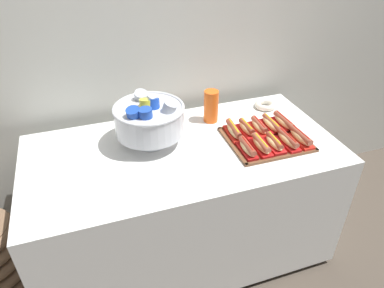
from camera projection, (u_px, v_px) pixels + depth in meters
The scene contains 17 objects.
ground_plane at pixel (185, 248), 2.23m from camera, with size 10.00×10.00×0.00m, color #4C4238.
back_wall at pixel (152, 14), 1.92m from camera, with size 6.00×0.10×2.60m, color beige.
buffet_table at pixel (184, 201), 2.01m from camera, with size 1.59×0.79×0.76m.
serving_tray at pixel (266, 139), 1.86m from camera, with size 0.41×0.36×0.01m.
hot_dog_0 at pixel (247, 148), 1.74m from camera, with size 0.06×0.16×0.06m.
hot_dog_1 at pixel (261, 145), 1.76m from camera, with size 0.06×0.17×0.06m.
hot_dog_2 at pixel (274, 143), 1.78m from camera, with size 0.07×0.16×0.06m.
hot_dog_3 at pixel (287, 140), 1.80m from camera, with size 0.06×0.18×0.06m.
hot_dog_4 at pixel (300, 137), 1.82m from camera, with size 0.07×0.18×0.07m.
hot_dog_5 at pixel (234, 131), 1.87m from camera, with size 0.07×0.18×0.06m.
hot_dog_6 at pixel (247, 129), 1.89m from camera, with size 0.06×0.16×0.06m.
hot_dog_7 at pixel (259, 127), 1.91m from camera, with size 0.07×0.17×0.06m.
hot_dog_8 at pixel (271, 125), 1.93m from camera, with size 0.07×0.18×0.06m.
hot_dog_9 at pixel (284, 122), 1.95m from camera, with size 0.07×0.18×0.06m.
punch_bowl at pixel (149, 118), 1.76m from camera, with size 0.36×0.36×0.26m.
cup_stack at pixel (211, 106), 1.98m from camera, with size 0.08×0.08×0.18m.
donut at pixel (265, 105), 2.16m from camera, with size 0.13×0.13×0.04m.
Camera 1 is at (-0.44, -1.42, 1.79)m, focal length 33.13 mm.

